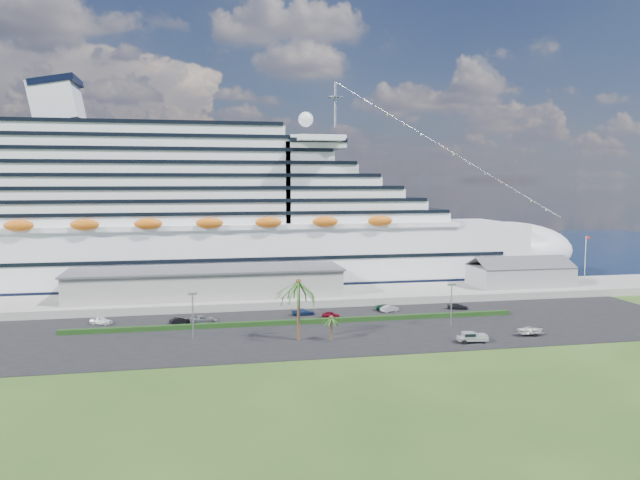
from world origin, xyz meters
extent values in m
plane|color=#254416|center=(0.00, 0.00, 0.00)|extent=(420.00, 420.00, 0.00)
cube|color=black|center=(0.00, 11.00, 0.06)|extent=(140.00, 38.00, 0.12)
cube|color=gray|center=(0.00, 40.00, 0.90)|extent=(240.00, 20.00, 1.80)
cube|color=black|center=(0.00, 130.00, 0.01)|extent=(420.00, 160.00, 0.02)
cube|color=silver|center=(-20.00, 64.00, 8.00)|extent=(160.00, 30.00, 16.00)
ellipsoid|color=silver|center=(60.00, 64.00, 8.00)|extent=(40.00, 30.00, 16.00)
cube|color=black|center=(-20.00, 64.00, 1.20)|extent=(164.00, 30.60, 2.40)
cube|color=silver|center=(-32.00, 64.00, 29.60)|extent=(128.00, 26.00, 24.80)
cube|color=silver|center=(2.80, 64.00, 37.40)|extent=(14.00, 38.00, 3.20)
cube|color=silver|center=(-60.00, 64.00, 47.00)|extent=(11.58, 14.00, 11.58)
cylinder|color=gray|center=(10.00, 64.00, 48.00)|extent=(0.70, 0.70, 12.00)
ellipsoid|color=#C75D12|center=(-24.00, 48.20, 17.80)|extent=(90.00, 2.40, 2.60)
ellipsoid|color=#C75D12|center=(-24.00, 79.80, 17.80)|extent=(90.00, 2.40, 2.60)
cube|color=black|center=(-20.00, 64.00, 8.80)|extent=(144.00, 30.40, 0.90)
cube|color=gray|center=(-25.00, 40.00, 4.80)|extent=(60.00, 14.00, 6.00)
cube|color=#4C4C54|center=(-25.00, 40.00, 7.90)|extent=(61.00, 15.00, 0.40)
cube|color=gray|center=(52.00, 40.00, 4.20)|extent=(24.00, 12.00, 4.80)
cube|color=#4C4C54|center=(52.00, 37.00, 7.80)|extent=(24.00, 6.31, 2.74)
cube|color=#4C4C54|center=(52.00, 43.00, 7.80)|extent=(24.00, 6.31, 2.74)
cylinder|color=silver|center=(70.00, 40.00, 7.80)|extent=(0.16, 0.16, 12.00)
cube|color=red|center=(70.50, 40.00, 13.40)|extent=(1.00, 0.04, 0.70)
cube|color=black|center=(-8.00, 16.00, 0.57)|extent=(88.00, 1.10, 0.90)
cylinder|color=gray|center=(-28.00, 8.00, 4.12)|extent=(0.24, 0.24, 8.00)
cube|color=gray|center=(-28.00, 8.00, 8.22)|extent=(1.60, 0.35, 0.35)
cylinder|color=gray|center=(20.00, 8.00, 4.12)|extent=(0.24, 0.24, 8.00)
cube|color=gray|center=(20.00, 8.00, 8.22)|extent=(1.60, 0.35, 0.35)
cylinder|color=#47301E|center=(-10.00, 4.00, 5.25)|extent=(0.54, 0.54, 10.50)
sphere|color=#47301E|center=(-10.00, 4.00, 10.50)|extent=(0.98, 0.98, 0.98)
cylinder|color=#47301E|center=(-4.50, 2.50, 2.10)|extent=(0.35, 0.35, 4.20)
sphere|color=#47301E|center=(-4.50, 2.50, 4.20)|extent=(0.73, 0.73, 0.73)
imported|color=white|center=(-45.47, 23.11, 0.86)|extent=(4.68, 3.41, 1.48)
imported|color=black|center=(-30.54, 20.69, 0.79)|extent=(4.29, 2.78, 1.34)
imported|color=gray|center=(-26.11, 20.48, 0.85)|extent=(5.44, 2.89, 1.46)
imported|color=navy|center=(-5.78, 23.74, 0.80)|extent=(4.85, 2.34, 1.36)
imported|color=maroon|center=(-0.67, 20.48, 0.76)|extent=(3.83, 1.76, 1.27)
imported|color=#AAAEB2|center=(12.75, 23.40, 0.80)|extent=(4.35, 2.81, 1.35)
imported|color=#0E3A26|center=(12.46, 24.89, 0.76)|extent=(4.97, 3.17, 1.28)
imported|color=black|center=(27.99, 23.11, 0.76)|extent=(4.74, 3.17, 1.27)
cylinder|color=black|center=(17.16, -4.45, 0.50)|extent=(0.78, 0.35, 0.76)
cylinder|color=black|center=(17.16, -2.65, 0.50)|extent=(0.78, 0.35, 0.76)
cylinder|color=black|center=(20.47, -4.45, 0.50)|extent=(0.78, 0.35, 0.76)
cylinder|color=black|center=(20.47, -2.65, 0.50)|extent=(0.78, 0.35, 0.76)
cube|color=#BBBDC3|center=(18.96, -3.55, 0.83)|extent=(5.30, 2.48, 0.66)
cube|color=#BBBDC3|center=(20.33, -3.55, 1.21)|extent=(2.47, 2.10, 0.52)
cube|color=#BBBDC3|center=(18.30, -3.55, 1.49)|extent=(2.28, 2.03, 0.90)
cube|color=black|center=(18.30, -3.55, 1.59)|extent=(2.10, 2.05, 0.52)
cube|color=#BBBDC3|center=(16.78, -3.55, 1.02)|extent=(1.06, 1.89, 0.33)
cube|color=gray|center=(31.30, -1.22, 0.64)|extent=(4.36, 1.65, 0.11)
cylinder|color=gray|center=(29.32, -1.22, 0.64)|extent=(2.08, 0.10, 0.08)
cylinder|color=black|center=(31.68, -2.07, 0.42)|extent=(0.61, 0.21, 0.60)
cylinder|color=black|center=(31.68, -0.37, 0.42)|extent=(0.61, 0.21, 0.60)
imported|color=white|center=(31.30, -1.22, 1.19)|extent=(4.82, 3.46, 0.99)
camera|label=1|loc=(-27.28, -101.05, 27.80)|focal=35.00mm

